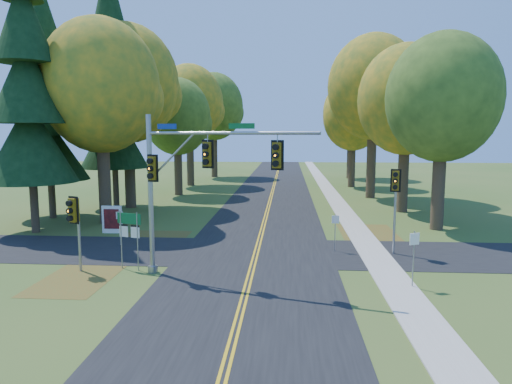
# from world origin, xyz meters

# --- Properties ---
(ground) EXTENTS (160.00, 160.00, 0.00)m
(ground) POSITION_xyz_m (0.00, 0.00, 0.00)
(ground) COLOR #33531D
(ground) RESTS_ON ground
(road_main) EXTENTS (8.00, 160.00, 0.02)m
(road_main) POSITION_xyz_m (0.00, 0.00, 0.01)
(road_main) COLOR black
(road_main) RESTS_ON ground
(road_cross) EXTENTS (60.00, 6.00, 0.02)m
(road_cross) POSITION_xyz_m (0.00, 2.00, 0.01)
(road_cross) COLOR black
(road_cross) RESTS_ON ground
(centerline_left) EXTENTS (0.10, 160.00, 0.01)m
(centerline_left) POSITION_xyz_m (-0.10, 0.00, 0.03)
(centerline_left) COLOR gold
(centerline_left) RESTS_ON road_main
(centerline_right) EXTENTS (0.10, 160.00, 0.01)m
(centerline_right) POSITION_xyz_m (0.10, 0.00, 0.03)
(centerline_right) COLOR gold
(centerline_right) RESTS_ON road_main
(sidewalk_east) EXTENTS (1.60, 160.00, 0.06)m
(sidewalk_east) POSITION_xyz_m (6.20, 0.00, 0.03)
(sidewalk_east) COLOR #9E998E
(sidewalk_east) RESTS_ON ground
(leaf_patch_w_near) EXTENTS (4.00, 6.00, 0.00)m
(leaf_patch_w_near) POSITION_xyz_m (-6.50, 4.00, 0.01)
(leaf_patch_w_near) COLOR brown
(leaf_patch_w_near) RESTS_ON ground
(leaf_patch_e) EXTENTS (3.50, 8.00, 0.00)m
(leaf_patch_e) POSITION_xyz_m (6.80, 6.00, 0.01)
(leaf_patch_e) COLOR brown
(leaf_patch_e) RESTS_ON ground
(leaf_patch_w_far) EXTENTS (3.00, 5.00, 0.00)m
(leaf_patch_w_far) POSITION_xyz_m (-7.50, -3.00, 0.01)
(leaf_patch_w_far) COLOR brown
(leaf_patch_w_far) RESTS_ON ground
(tree_w_a) EXTENTS (8.00, 8.00, 14.15)m
(tree_w_a) POSITION_xyz_m (-11.13, 9.38, 9.49)
(tree_w_a) COLOR #38281C
(tree_w_a) RESTS_ON ground
(tree_e_a) EXTENTS (7.20, 7.20, 12.73)m
(tree_e_a) POSITION_xyz_m (11.57, 8.77, 8.53)
(tree_e_a) COLOR #38281C
(tree_e_a) RESTS_ON ground
(tree_w_b) EXTENTS (8.60, 8.60, 15.38)m
(tree_w_b) POSITION_xyz_m (-11.72, 16.29, 10.37)
(tree_w_b) COLOR #38281C
(tree_w_b) RESTS_ON ground
(tree_e_b) EXTENTS (7.60, 7.60, 13.33)m
(tree_e_b) POSITION_xyz_m (10.97, 15.58, 8.90)
(tree_e_b) COLOR #38281C
(tree_e_b) RESTS_ON ground
(tree_w_c) EXTENTS (6.80, 6.80, 11.91)m
(tree_w_c) POSITION_xyz_m (-9.54, 24.47, 7.94)
(tree_w_c) COLOR #38281C
(tree_w_c) RESTS_ON ground
(tree_e_c) EXTENTS (8.80, 8.80, 15.79)m
(tree_e_c) POSITION_xyz_m (9.88, 23.69, 10.66)
(tree_e_c) COLOR #38281C
(tree_e_c) RESTS_ON ground
(tree_w_d) EXTENTS (8.20, 8.20, 14.56)m
(tree_w_d) POSITION_xyz_m (-10.13, 33.18, 9.78)
(tree_w_d) COLOR #38281C
(tree_w_d) RESTS_ON ground
(tree_e_d) EXTENTS (7.00, 7.00, 12.32)m
(tree_e_d) POSITION_xyz_m (9.26, 32.87, 8.24)
(tree_e_d) COLOR #38281C
(tree_e_d) RESTS_ON ground
(tree_w_e) EXTENTS (8.40, 8.40, 14.97)m
(tree_w_e) POSITION_xyz_m (-8.92, 44.09, 10.07)
(tree_w_e) COLOR #38281C
(tree_w_e) RESTS_ON ground
(tree_e_e) EXTENTS (7.80, 7.80, 13.74)m
(tree_e_e) POSITION_xyz_m (10.47, 43.58, 9.19)
(tree_e_e) COLOR #38281C
(tree_e_e) RESTS_ON ground
(pine_a) EXTENTS (5.60, 5.60, 19.48)m
(pine_a) POSITION_xyz_m (-14.50, 6.00, 9.18)
(pine_a) COLOR #38281C
(pine_a) RESTS_ON ground
(pine_b) EXTENTS (5.60, 5.60, 17.31)m
(pine_b) POSITION_xyz_m (-16.00, 11.00, 8.16)
(pine_b) COLOR #38281C
(pine_b) RESTS_ON ground
(pine_c) EXTENTS (5.60, 5.60, 20.56)m
(pine_c) POSITION_xyz_m (-13.00, 16.00, 9.69)
(pine_c) COLOR #38281C
(pine_c) RESTS_ON ground
(traffic_mast) EXTENTS (7.61, 2.36, 7.14)m
(traffic_mast) POSITION_xyz_m (-2.63, -2.45, 4.59)
(traffic_mast) COLOR gray
(traffic_mast) RESTS_ON ground
(east_signal_pole) EXTENTS (0.51, 0.60, 4.51)m
(east_signal_pole) POSITION_xyz_m (7.18, 2.00, 3.42)
(east_signal_pole) COLOR gray
(east_signal_pole) RESTS_ON ground
(ped_signal_pole) EXTENTS (0.53, 0.64, 3.52)m
(ped_signal_pole) POSITION_xyz_m (-7.96, -2.08, 2.61)
(ped_signal_pole) COLOR gray
(ped_signal_pole) RESTS_ON ground
(route_sign_cluster) EXTENTS (1.23, 0.41, 2.73)m
(route_sign_cluster) POSITION_xyz_m (-5.67, -1.47, 1.92)
(route_sign_cluster) COLOR gray
(route_sign_cluster) RESTS_ON ground
(info_kiosk) EXTENTS (1.27, 0.20, 1.75)m
(info_kiosk) POSITION_xyz_m (-9.49, 6.11, 0.87)
(info_kiosk) COLOR white
(info_kiosk) RESTS_ON ground
(reg_sign_e_north) EXTENTS (0.39, 0.06, 2.03)m
(reg_sign_e_north) POSITION_xyz_m (4.20, 2.48, 1.39)
(reg_sign_e_north) COLOR gray
(reg_sign_e_north) RESTS_ON ground
(reg_sign_e_south) EXTENTS (0.43, 0.21, 2.38)m
(reg_sign_e_south) POSITION_xyz_m (6.80, -3.16, 1.63)
(reg_sign_e_south) COLOR gray
(reg_sign_e_south) RESTS_ON ground
(reg_sign_w) EXTENTS (0.37, 0.16, 2.01)m
(reg_sign_w) POSITION_xyz_m (-7.79, 2.96, 1.38)
(reg_sign_w) COLOR gray
(reg_sign_w) RESTS_ON ground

